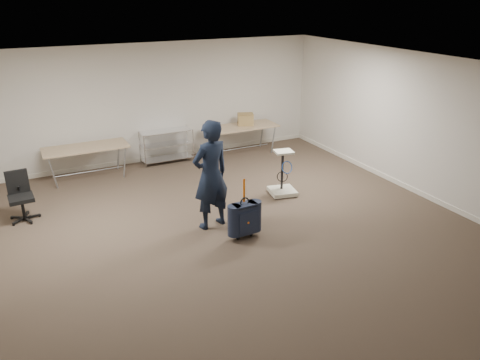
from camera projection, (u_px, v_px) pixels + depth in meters
ground at (245, 237)px, 7.92m from camera, size 9.00×9.00×0.00m
room_shell at (213, 204)px, 9.05m from camera, size 8.00×9.00×9.00m
folding_table_left at (86, 149)px, 10.17m from camera, size 1.80×0.75×0.73m
folding_table_right at (242, 128)px, 11.72m from camera, size 1.80×0.75×0.73m
wire_shelf at (167, 145)px, 11.24m from camera, size 1.22×0.47×0.80m
person at (211, 175)px, 7.96m from camera, size 0.79×0.61×1.94m
suitcase at (245, 219)px, 7.78m from camera, size 0.40×0.24×1.07m
office_chair at (22, 205)px, 8.46m from camera, size 0.55×0.55×0.90m
equipment_cart at (283, 183)px, 9.52m from camera, size 0.60×0.60×0.93m
cardboard_box at (246, 119)px, 11.76m from camera, size 0.46×0.41×0.29m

